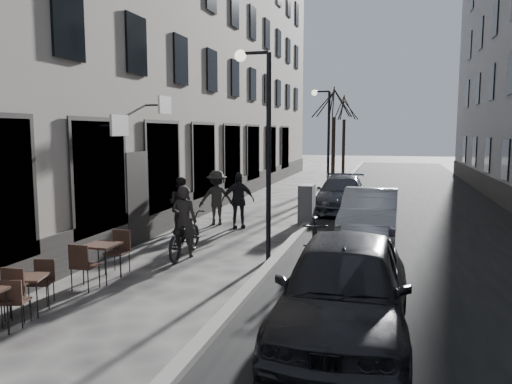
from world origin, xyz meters
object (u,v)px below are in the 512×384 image
at_px(pedestrian_far, 238,200).
at_px(car_mid, 370,214).
at_px(tree_near, 334,102).
at_px(bistro_set_c, 102,258).
at_px(pedestrian_mid, 217,198).
at_px(moped, 315,244).
at_px(bistro_set_b, 29,291).
at_px(utility_cabinet, 307,204).
at_px(car_far, 342,194).
at_px(tree_far, 344,107).
at_px(streetlamp_near, 262,131).
at_px(bicycle, 184,235).
at_px(pedestrian_near, 180,204).
at_px(streetlamp_far, 325,131).
at_px(car_near, 344,288).

distance_m(pedestrian_far, car_mid, 4.29).
bearing_deg(tree_near, bistro_set_c, -99.39).
height_order(pedestrian_mid, moped, pedestrian_mid).
relative_size(bistro_set_b, utility_cabinet, 1.05).
relative_size(utility_cabinet, car_far, 0.29).
relative_size(pedestrian_far, car_far, 0.39).
bearing_deg(pedestrian_far, utility_cabinet, 8.95).
distance_m(tree_far, car_mid, 18.34).
bearing_deg(pedestrian_far, bistro_set_c, -124.26).
xyz_separation_m(streetlamp_near, utility_cabinet, (0.27, 5.20, -2.49)).
relative_size(car_mid, car_far, 0.94).
bearing_deg(tree_far, moped, -86.53).
bearing_deg(bicycle, bistro_set_b, 73.62).
bearing_deg(tree_far, bistro_set_b, -96.81).
distance_m(streetlamp_near, pedestrian_mid, 5.43).
bearing_deg(utility_cabinet, tree_near, 90.36).
xyz_separation_m(bistro_set_b, pedestrian_near, (-0.44, 7.52, 0.45)).
bearing_deg(pedestrian_mid, pedestrian_near, 36.75).
bearing_deg(pedestrian_mid, streetlamp_far, -130.15).
height_order(tree_near, car_near, tree_near).
height_order(streetlamp_far, bistro_set_c, streetlamp_far).
bearing_deg(streetlamp_near, car_near, -60.73).
distance_m(tree_near, utility_cabinet, 10.58).
distance_m(streetlamp_near, pedestrian_near, 5.06).
bearing_deg(utility_cabinet, moped, -79.76).
bearing_deg(utility_cabinet, car_mid, -42.36).
xyz_separation_m(utility_cabinet, car_mid, (2.20, -1.95, 0.06)).
bearing_deg(pedestrian_mid, bicycle, 77.35).
xyz_separation_m(pedestrian_far, car_near, (4.17, -8.08, -0.11)).
relative_size(tree_far, car_mid, 1.29).
bearing_deg(streetlamp_far, bicycle, -99.23).
bearing_deg(tree_far, car_far, -85.05).
xyz_separation_m(bistro_set_b, car_far, (4.16, 12.91, 0.27)).
height_order(utility_cabinet, bicycle, utility_cabinet).
relative_size(streetlamp_far, utility_cabinet, 3.80).
distance_m(streetlamp_far, moped, 12.77).
height_order(streetlamp_near, pedestrian_mid, streetlamp_near).
bearing_deg(car_far, car_mid, -76.62).
distance_m(tree_near, car_near, 19.78).
relative_size(streetlamp_near, bistro_set_b, 3.62).
relative_size(utility_cabinet, moped, 0.69).
bearing_deg(tree_far, pedestrian_far, -96.15).
bearing_deg(tree_near, tree_far, 90.00).
height_order(tree_near, tree_far, same).
bearing_deg(tree_near, pedestrian_far, -99.41).
bearing_deg(moped, streetlamp_near, 152.29).
xyz_separation_m(streetlamp_far, tree_far, (0.07, 9.00, 1.50)).
bearing_deg(bistro_set_b, car_mid, 39.67).
bearing_deg(tree_near, car_mid, -78.45).
bearing_deg(utility_cabinet, pedestrian_near, -149.18).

